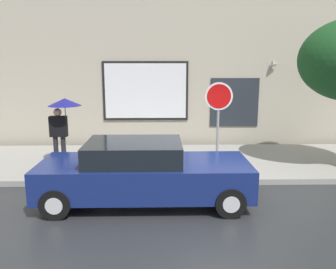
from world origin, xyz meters
TOP-DOWN VIEW (x-y plane):
  - ground_plane at (0.00, 0.00)m, footprint 60.00×60.00m
  - sidewalk at (0.00, 3.00)m, footprint 20.00×4.00m
  - building_facade at (-0.01, 5.50)m, footprint 20.00×0.67m
  - parked_car at (-1.35, -0.09)m, footprint 4.68×1.89m
  - fire_hydrant at (-1.83, 2.08)m, footprint 0.30×0.44m
  - pedestrian_with_umbrella at (-3.81, 2.52)m, footprint 0.96×0.96m
  - stop_sign at (0.65, 1.84)m, footprint 0.76×0.10m

SIDE VIEW (x-z plane):
  - ground_plane at x=0.00m, z-range 0.00..0.00m
  - sidewalk at x=0.00m, z-range 0.00..0.15m
  - fire_hydrant at x=-1.83m, z-range 0.14..0.97m
  - parked_car at x=-1.35m, z-range 0.00..1.42m
  - pedestrian_with_umbrella at x=-3.81m, z-range 0.72..2.70m
  - stop_sign at x=0.65m, z-range 0.66..3.14m
  - building_facade at x=-0.01m, z-range -0.02..6.98m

